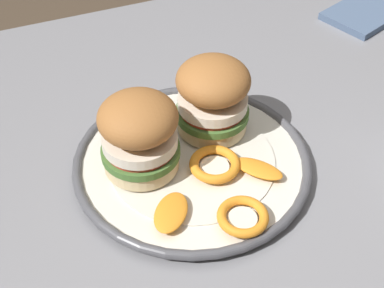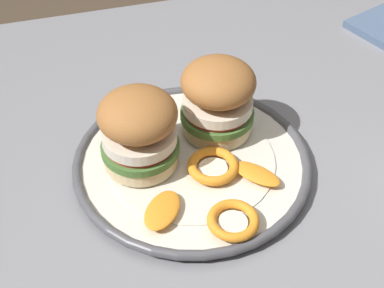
{
  "view_description": "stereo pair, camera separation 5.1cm",
  "coord_description": "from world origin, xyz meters",
  "views": [
    {
      "loc": [
        -0.23,
        -0.45,
        1.22
      ],
      "look_at": [
        -0.05,
        -0.01,
        0.77
      ],
      "focal_mm": 50.61,
      "sensor_mm": 36.0,
      "label": 1
    },
    {
      "loc": [
        -0.18,
        -0.47,
        1.22
      ],
      "look_at": [
        -0.05,
        -0.01,
        0.77
      ],
      "focal_mm": 50.61,
      "sensor_mm": 36.0,
      "label": 2
    }
  ],
  "objects": [
    {
      "name": "orange_peel_small_curl",
      "position": [
        -0.03,
        -0.04,
        0.76
      ],
      "size": [
        0.09,
        0.09,
        0.01
      ],
      "color": "orange",
      "rests_on": "dinner_plate"
    },
    {
      "name": "dinner_plate",
      "position": [
        -0.05,
        -0.01,
        0.74
      ],
      "size": [
        0.3,
        0.3,
        0.02
      ],
      "color": "silver",
      "rests_on": "dining_table"
    },
    {
      "name": "sandwich_half_left",
      "position": [
        -0.11,
        -0.0,
        0.8
      ],
      "size": [
        0.12,
        0.12,
        0.1
      ],
      "color": "beige",
      "rests_on": "dinner_plate"
    },
    {
      "name": "sandwich_half_right",
      "position": [
        -0.0,
        0.03,
        0.8
      ],
      "size": [
        0.12,
        0.12,
        0.1
      ],
      "color": "beige",
      "rests_on": "dinner_plate"
    },
    {
      "name": "orange_peel_curled",
      "position": [
        -0.03,
        -0.12,
        0.76
      ],
      "size": [
        0.07,
        0.07,
        0.01
      ],
      "color": "orange",
      "rests_on": "dinner_plate"
    },
    {
      "name": "orange_peel_strip_short",
      "position": [
        -0.1,
        -0.09,
        0.75
      ],
      "size": [
        0.06,
        0.07,
        0.01
      ],
      "color": "orange",
      "rests_on": "dinner_plate"
    },
    {
      "name": "dining_table",
      "position": [
        0.0,
        0.0,
        0.64
      ],
      "size": [
        1.49,
        0.82,
        0.73
      ],
      "color": "gray",
      "rests_on": "ground"
    },
    {
      "name": "orange_peel_strip_long",
      "position": [
        0.02,
        -0.06,
        0.75
      ],
      "size": [
        0.06,
        0.07,
        0.01
      ],
      "color": "orange",
      "rests_on": "dinner_plate"
    }
  ]
}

